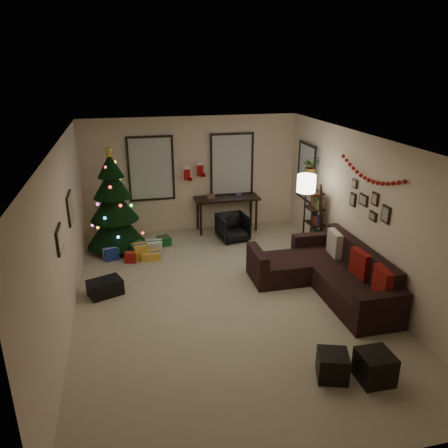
{
  "coord_description": "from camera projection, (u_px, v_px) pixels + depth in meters",
  "views": [
    {
      "loc": [
        -1.53,
        -6.46,
        3.83
      ],
      "look_at": [
        0.1,
        0.6,
        1.15
      ],
      "focal_mm": 35.11,
      "sensor_mm": 36.0,
      "label": 1
    }
  ],
  "objects": [
    {
      "name": "wall_front",
      "position": [
        317.0,
        360.0,
        3.88
      ],
      "size": [
        5.0,
        0.0,
        5.0
      ],
      "primitive_type": "plane",
      "rotation": [
        -1.57,
        0.0,
        0.0
      ],
      "color": "beige",
      "rests_on": "floor"
    },
    {
      "name": "stocking_right",
      "position": [
        201.0,
        169.0,
        10.19
      ],
      "size": [
        0.2,
        0.05,
        0.36
      ],
      "color": "#990F0C",
      "rests_on": "wall_back"
    },
    {
      "name": "gallery",
      "position": [
        369.0,
        203.0,
        7.46
      ],
      "size": [
        0.03,
        1.25,
        0.54
      ],
      "color": "black",
      "rests_on": "wall_right"
    },
    {
      "name": "pillow_cream",
      "position": [
        335.0,
        243.0,
        8.24
      ],
      "size": [
        0.17,
        0.47,
        0.46
      ],
      "primitive_type": "cube",
      "rotation": [
        0.0,
        0.0,
        -0.09
      ],
      "color": "beige",
      "rests_on": "sofa"
    },
    {
      "name": "art_map",
      "position": [
        70.0,
        208.0,
        7.35
      ],
      "size": [
        0.04,
        0.6,
        0.5
      ],
      "color": "black",
      "rests_on": "wall_left"
    },
    {
      "name": "window_right_wall",
      "position": [
        307.0,
        172.0,
        9.88
      ],
      "size": [
        0.06,
        0.9,
        1.3
      ],
      "color": "#728CB2",
      "rests_on": "wall_right"
    },
    {
      "name": "floor",
      "position": [
        226.0,
        299.0,
        7.55
      ],
      "size": [
        7.0,
        7.0,
        0.0
      ],
      "primitive_type": "plane",
      "color": "tan",
      "rests_on": "ground"
    },
    {
      "name": "storage_bin",
      "position": [
        105.0,
        287.0,
        7.64
      ],
      "size": [
        0.66,
        0.55,
        0.28
      ],
      "primitive_type": "cube",
      "rotation": [
        0.0,
        0.0,
        0.37
      ],
      "color": "black",
      "rests_on": "floor"
    },
    {
      "name": "floor_lamp",
      "position": [
        306.0,
        189.0,
        8.69
      ],
      "size": [
        0.37,
        0.37,
        1.75
      ],
      "rotation": [
        0.0,
        0.0,
        -0.14
      ],
      "color": "black",
      "rests_on": "floor"
    },
    {
      "name": "pillow_red_b",
      "position": [
        360.0,
        264.0,
        7.38
      ],
      "size": [
        0.15,
        0.46,
        0.46
      ],
      "primitive_type": "cube",
      "rotation": [
        0.0,
        0.0,
        0.06
      ],
      "color": "maroon",
      "rests_on": "sofa"
    },
    {
      "name": "pillow_red_a",
      "position": [
        382.0,
        282.0,
        6.75
      ],
      "size": [
        0.18,
        0.47,
        0.46
      ],
      "primitive_type": "cube",
      "rotation": [
        0.0,
        0.0,
        -0.12
      ],
      "color": "maroon",
      "rests_on": "sofa"
    },
    {
      "name": "ottoman_far",
      "position": [
        375.0,
        367.0,
        5.55
      ],
      "size": [
        0.42,
        0.42,
        0.4
      ],
      "primitive_type": "cube",
      "rotation": [
        0.0,
        0.0,
        -0.01
      ],
      "color": "black",
      "rests_on": "floor"
    },
    {
      "name": "ceiling",
      "position": [
        226.0,
        142.0,
        6.61
      ],
      "size": [
        7.0,
        7.0,
        0.0
      ],
      "primitive_type": "plane",
      "rotation": [
        3.14,
        0.0,
        0.0
      ],
      "color": "white",
      "rests_on": "floor"
    },
    {
      "name": "desk",
      "position": [
        227.0,
        201.0,
        10.4
      ],
      "size": [
        1.53,
        0.55,
        0.82
      ],
      "color": "black",
      "rests_on": "floor"
    },
    {
      "name": "wall_right",
      "position": [
        366.0,
        214.0,
        7.61
      ],
      "size": [
        0.0,
        7.0,
        7.0
      ],
      "primitive_type": "plane",
      "rotation": [
        1.57,
        0.0,
        -1.57
      ],
      "color": "beige",
      "rests_on": "floor"
    },
    {
      "name": "sofa",
      "position": [
        328.0,
        274.0,
        7.8
      ],
      "size": [
        1.84,
        2.68,
        0.86
      ],
      "color": "black",
      "rests_on": "floor"
    },
    {
      "name": "bookshelf",
      "position": [
        316.0,
        219.0,
        9.18
      ],
      "size": [
        0.3,
        0.46,
        1.55
      ],
      "color": "black",
      "rests_on": "floor"
    },
    {
      "name": "garland",
      "position": [
        370.0,
        173.0,
        7.3
      ],
      "size": [
        0.08,
        1.9,
        0.3
      ],
      "primitive_type": null,
      "color": "#A5140C",
      "rests_on": "wall_right"
    },
    {
      "name": "desk_chair",
      "position": [
        233.0,
        227.0,
        9.95
      ],
      "size": [
        0.67,
        0.64,
        0.61
      ],
      "primitive_type": "imported",
      "rotation": [
        0.0,
        0.0,
        0.15
      ],
      "color": "black",
      "rests_on": "floor"
    },
    {
      "name": "wall_back",
      "position": [
        192.0,
        175.0,
        10.28
      ],
      "size": [
        5.0,
        0.0,
        5.0
      ],
      "primitive_type": "plane",
      "rotation": [
        1.57,
        0.0,
        0.0
      ],
      "color": "beige",
      "rests_on": "floor"
    },
    {
      "name": "art_abstract",
      "position": [
        59.0,
        239.0,
        5.99
      ],
      "size": [
        0.04,
        0.45,
        0.35
      ],
      "color": "black",
      "rests_on": "wall_left"
    },
    {
      "name": "stocking_left",
      "position": [
        187.0,
        173.0,
        10.05
      ],
      "size": [
        0.2,
        0.05,
        0.36
      ],
      "color": "#990F0C",
      "rests_on": "wall_back"
    },
    {
      "name": "window_back_left",
      "position": [
        151.0,
        169.0,
        9.98
      ],
      "size": [
        1.05,
        0.06,
        1.5
      ],
      "color": "#728CB2",
      "rests_on": "wall_back"
    },
    {
      "name": "window_back_right",
      "position": [
        232.0,
        165.0,
        10.38
      ],
      "size": [
        1.05,
        0.06,
        1.5
      ],
      "color": "#728CB2",
      "rests_on": "wall_back"
    },
    {
      "name": "potted_plant",
      "position": [
        311.0,
        163.0,
        9.2
      ],
      "size": [
        0.6,
        0.57,
        0.54
      ],
      "primitive_type": "imported",
      "rotation": [
        0.0,
        0.0,
        0.38
      ],
      "color": "#4C4C4C",
      "rests_on": "bookshelf"
    },
    {
      "name": "christmas_tree",
      "position": [
        114.0,
        207.0,
        9.25
      ],
      "size": [
        1.23,
        1.23,
        2.29
      ],
      "rotation": [
        0.0,
        0.0,
        -0.29
      ],
      "color": "black",
      "rests_on": "floor"
    },
    {
      "name": "ottoman_near",
      "position": [
        332.0,
        366.0,
        5.61
      ],
      "size": [
        0.48,
        0.48,
        0.36
      ],
      "primitive_type": "cube",
      "rotation": [
        0.0,
        0.0,
        -0.32
      ],
      "color": "black",
      "rests_on": "floor"
    },
    {
      "name": "presents",
      "position": [
        137.0,
        249.0,
        9.25
      ],
      "size": [
        1.5,
        1.01,
        0.3
      ],
      "rotation": [
        0.0,
        0.0,
        -0.09
      ],
      "color": "silver",
      "rests_on": "floor"
    },
    {
      "name": "wall_left",
      "position": [
        64.0,
        239.0,
        6.56
      ],
      "size": [
        0.0,
        7.0,
        7.0
      ],
      "primitive_type": "plane",
      "rotation": [
        1.57,
        0.0,
        1.57
      ],
      "color": "beige",
      "rests_on": "floor"
    }
  ]
}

